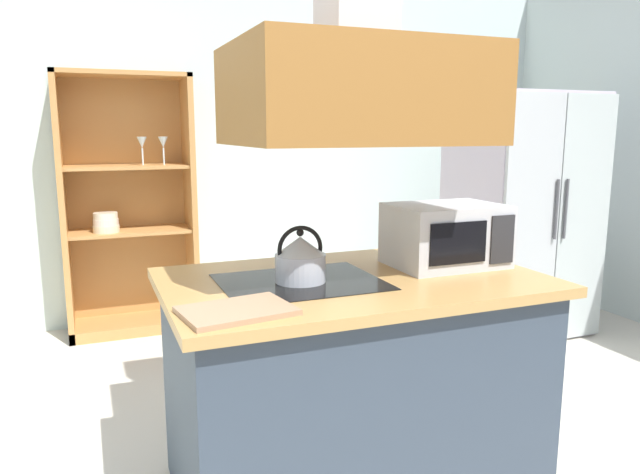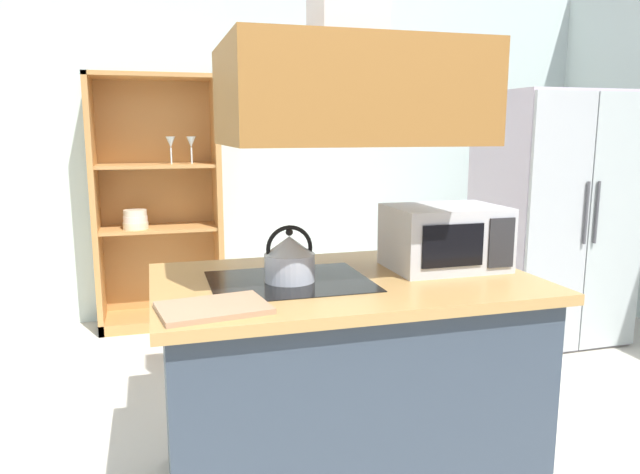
# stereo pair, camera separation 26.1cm
# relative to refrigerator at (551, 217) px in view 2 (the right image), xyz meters

# --- Properties ---
(wall_back) EXTENTS (6.00, 0.12, 2.70)m
(wall_back) POSITION_rel_refrigerator_xyz_m (-1.96, 1.28, 0.49)
(wall_back) COLOR silver
(wall_back) RESTS_ON ground
(kitchen_island) EXTENTS (1.47, 0.92, 0.90)m
(kitchen_island) POSITION_rel_refrigerator_xyz_m (-1.98, -1.37, -0.41)
(kitchen_island) COLOR #313D4A
(kitchen_island) RESTS_ON ground
(range_hood) EXTENTS (0.90, 0.70, 1.29)m
(range_hood) POSITION_rel_refrigerator_xyz_m (-1.98, -1.37, 0.85)
(range_hood) COLOR brown
(refrigerator) EXTENTS (0.90, 0.77, 1.72)m
(refrigerator) POSITION_rel_refrigerator_xyz_m (0.00, 0.00, 0.00)
(refrigerator) COLOR #BEB2C2
(refrigerator) RESTS_ON ground
(dish_cabinet) EXTENTS (0.91, 0.40, 1.86)m
(dish_cabinet) POSITION_rel_refrigerator_xyz_m (-2.65, 1.06, -0.03)
(dish_cabinet) COLOR #C08546
(dish_cabinet) RESTS_ON ground
(kettle) EXTENTS (0.19, 0.19, 0.21)m
(kettle) POSITION_rel_refrigerator_xyz_m (-2.20, -1.37, 0.13)
(kettle) COLOR #AEB5C2
(kettle) RESTS_ON kitchen_island
(cutting_board) EXTENTS (0.37, 0.29, 0.02)m
(cutting_board) POSITION_rel_refrigerator_xyz_m (-2.52, -1.65, 0.05)
(cutting_board) COLOR tan
(cutting_board) RESTS_ON kitchen_island
(microwave) EXTENTS (0.46, 0.35, 0.26)m
(microwave) POSITION_rel_refrigerator_xyz_m (-1.53, -1.32, 0.17)
(microwave) COLOR #B7BABF
(microwave) RESTS_ON kitchen_island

